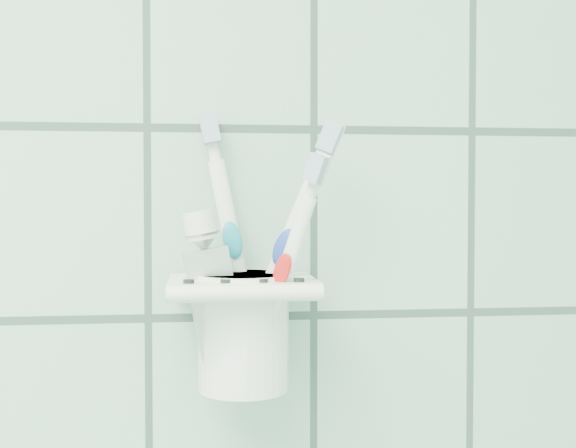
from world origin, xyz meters
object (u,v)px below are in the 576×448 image
at_px(toothbrush_blue, 232,239).
at_px(toothpaste_tube, 228,282).
at_px(cup, 244,326).
at_px(holder_bracket, 242,288).
at_px(toothbrush_pink, 259,240).
at_px(toothbrush_orange, 249,260).

height_order(toothbrush_blue, toothpaste_tube, toothbrush_blue).
relative_size(cup, toothpaste_tube, 0.66).
relative_size(cup, toothbrush_blue, 0.43).
relative_size(holder_bracket, toothbrush_blue, 0.53).
xyz_separation_m(holder_bracket, toothbrush_pink, (0.01, 0.01, 0.04)).
bearing_deg(toothbrush_blue, toothbrush_orange, -27.03).
distance_m(toothbrush_pink, toothpaste_tube, 0.04).
distance_m(holder_bracket, toothpaste_tube, 0.01).
xyz_separation_m(toothbrush_blue, toothpaste_tube, (-0.00, -0.01, -0.03)).
height_order(cup, toothbrush_orange, toothbrush_orange).
height_order(toothbrush_pink, toothbrush_orange, toothbrush_pink).
bearing_deg(toothbrush_pink, cup, -148.25).
relative_size(toothbrush_blue, toothpaste_tube, 1.55).
bearing_deg(toothbrush_blue, toothpaste_tube, -84.71).
bearing_deg(toothbrush_pink, toothpaste_tube, -149.27).
distance_m(toothbrush_blue, toothpaste_tube, 0.04).
bearing_deg(cup, toothbrush_orange, -68.22).
height_order(cup, toothpaste_tube, toothpaste_tube).
bearing_deg(toothbrush_orange, toothbrush_pink, 98.78).
bearing_deg(cup, toothbrush_pink, 33.94).
bearing_deg(toothpaste_tube, toothbrush_blue, 64.64).
bearing_deg(toothpaste_tube, cup, 22.36).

